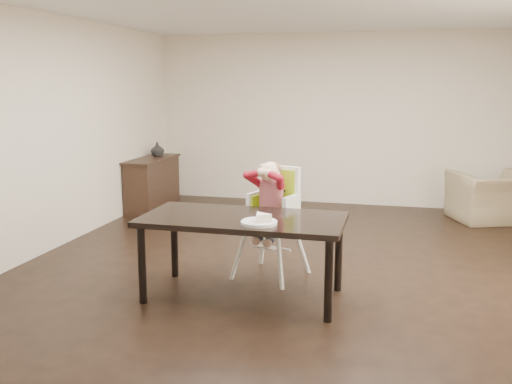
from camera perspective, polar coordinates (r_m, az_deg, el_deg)
ground at (r=6.00m, az=4.88°, el=-7.86°), size 7.00×7.00×0.00m
room_walls at (r=5.69m, az=5.19°, el=10.14°), size 6.02×7.02×2.71m
dining_table at (r=5.10m, az=-1.31°, el=-3.35°), size 1.80×0.90×0.75m
high_chair at (r=5.64m, az=1.65°, el=-0.37°), size 0.61×0.61×1.17m
plate at (r=4.81m, az=0.40°, el=-2.88°), size 0.37×0.37×0.09m
armchair at (r=8.64m, az=22.67°, el=0.27°), size 1.23×1.02×0.92m
sideboard at (r=8.94m, az=-10.31°, el=0.86°), size 0.44×1.26×0.79m
vase at (r=9.07m, az=-9.84°, el=4.20°), size 0.22×0.23×0.21m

